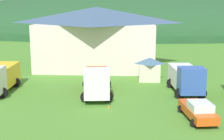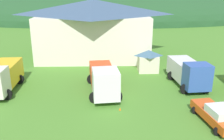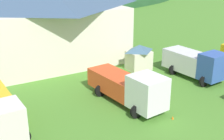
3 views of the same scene
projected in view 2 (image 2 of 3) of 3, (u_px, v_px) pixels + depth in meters
The scene contains 9 objects.
ground_plane at pixel (115, 97), 25.12m from camera, with size 200.00×200.00×0.00m, color #4C842D.
forested_hill_backdrop at pixel (108, 17), 95.12m from camera, with size 124.14×60.00×26.10m, color #234C28.
depot_building at pixel (94, 28), 38.86m from camera, with size 17.91×12.25×8.96m.
play_shed_cream at pixel (148, 61), 32.29m from camera, with size 2.78×2.17×2.93m.
heavy_rig_striped at pixel (1, 76), 25.88m from camera, with size 3.50×7.29×3.19m.
heavy_rig_white at pixel (103, 78), 25.58m from camera, with size 3.77×8.61×3.25m.
box_truck_blue at pixel (188, 72), 27.43m from camera, with size 3.65×7.01×3.22m.
service_pickup_orange at pixel (217, 115), 19.90m from camera, with size 2.78×5.28×1.66m.
traffic_cone_near_pickup at pixel (120, 110), 22.37m from camera, with size 0.36×0.36×0.55m, color orange.
Camera 2 is at (-0.98, -22.96, 10.51)m, focal length 39.56 mm.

